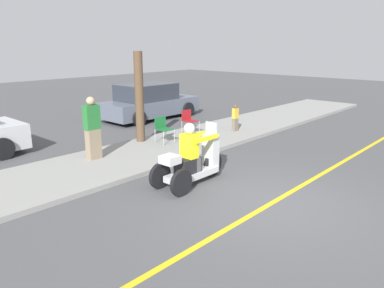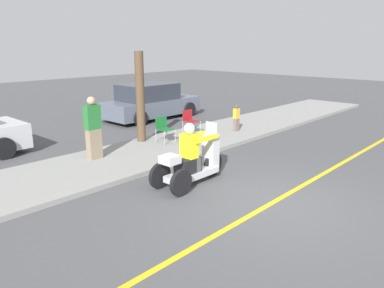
% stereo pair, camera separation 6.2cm
% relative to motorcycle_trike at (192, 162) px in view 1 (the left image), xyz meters
% --- Properties ---
extents(ground_plane, '(60.00, 60.00, 0.00)m').
position_rel_motorcycle_trike_xyz_m(ground_plane, '(0.27, -2.00, -0.53)').
color(ground_plane, '#4C4C4F').
extents(lane_stripe, '(24.00, 0.12, 0.01)m').
position_rel_motorcycle_trike_xyz_m(lane_stripe, '(-0.01, -2.00, -0.53)').
color(lane_stripe, gold).
rests_on(lane_stripe, ground).
extents(sidewalk_strip, '(28.00, 2.80, 0.12)m').
position_rel_motorcycle_trike_xyz_m(sidewalk_strip, '(0.27, 2.60, -0.47)').
color(sidewalk_strip, gray).
rests_on(sidewalk_strip, ground).
extents(motorcycle_trike, '(2.08, 0.77, 1.48)m').
position_rel_motorcycle_trike_xyz_m(motorcycle_trike, '(0.00, 0.00, 0.00)').
color(motorcycle_trike, black).
rests_on(motorcycle_trike, ground).
extents(spectator_by_tree, '(0.41, 0.25, 1.72)m').
position_rel_motorcycle_trike_xyz_m(spectator_by_tree, '(-0.65, 3.09, 0.42)').
color(spectator_by_tree, gray).
rests_on(spectator_by_tree, sidewalk_strip).
extents(spectator_with_child, '(0.23, 0.15, 0.97)m').
position_rel_motorcycle_trike_xyz_m(spectator_with_child, '(4.75, 2.23, 0.05)').
color(spectator_with_child, '#726656').
rests_on(spectator_with_child, sidewalk_strip).
extents(folding_chair_set_back, '(0.50, 0.50, 0.82)m').
position_rel_motorcycle_trike_xyz_m(folding_chair_set_back, '(1.86, 2.99, 0.09)').
color(folding_chair_set_back, '#A5A8AD').
rests_on(folding_chair_set_back, sidewalk_strip).
extents(folding_chair_curbside, '(0.49, 0.49, 0.82)m').
position_rel_motorcycle_trike_xyz_m(folding_chair_curbside, '(3.38, 3.26, 0.09)').
color(folding_chair_curbside, '#A5A8AD').
rests_on(folding_chair_curbside, sidewalk_strip).
extents(parked_car_lot_left, '(4.42, 2.01, 1.54)m').
position_rel_motorcycle_trike_xyz_m(parked_car_lot_left, '(4.66, 6.81, 0.19)').
color(parked_car_lot_left, slate).
rests_on(parked_car_lot_left, ground).
extents(tree_trunk, '(0.28, 0.28, 2.87)m').
position_rel_motorcycle_trike_xyz_m(tree_trunk, '(1.49, 3.65, 1.02)').
color(tree_trunk, brown).
rests_on(tree_trunk, sidewalk_strip).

